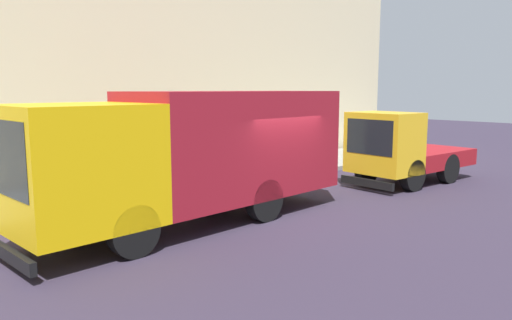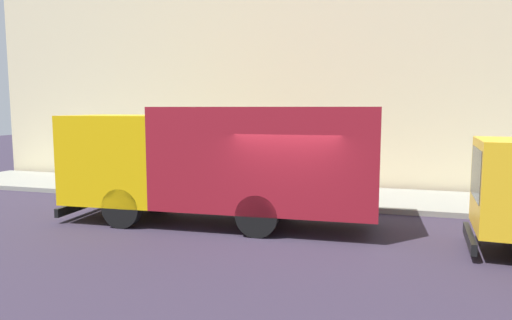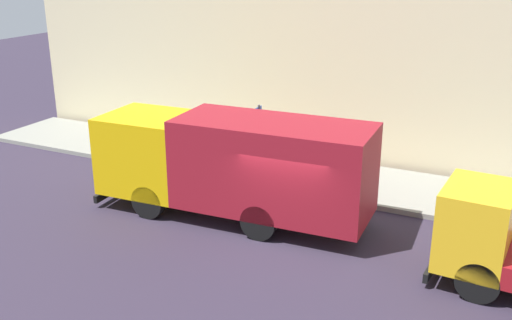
# 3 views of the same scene
# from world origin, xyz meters

# --- Properties ---
(ground) EXTENTS (80.00, 80.00, 0.00)m
(ground) POSITION_xyz_m (0.00, 0.00, 0.00)
(ground) COLOR #302738
(sidewalk) EXTENTS (3.58, 30.00, 0.16)m
(sidewalk) POSITION_xyz_m (4.79, 0.00, 0.08)
(sidewalk) COLOR gray
(sidewalk) RESTS_ON ground
(building_facade) EXTENTS (0.50, 30.00, 11.36)m
(building_facade) POSITION_xyz_m (7.08, 0.00, 5.68)
(building_facade) COLOR beige
(building_facade) RESTS_ON ground
(large_utility_truck) EXTENTS (2.74, 8.52, 3.14)m
(large_utility_truck) POSITION_xyz_m (0.63, 2.06, 1.76)
(large_utility_truck) COLOR #E6B20A
(large_utility_truck) RESTS_ON ground
(small_flatbed_truck) EXTENTS (2.37, 5.12, 2.45)m
(small_flatbed_truck) POSITION_xyz_m (-0.15, -5.82, 1.14)
(small_flatbed_truck) COLOR gold
(small_flatbed_truck) RESTS_ON ground
(pedestrian_walking) EXTENTS (0.48, 0.48, 1.71)m
(pedestrian_walking) POSITION_xyz_m (5.07, 1.99, 1.08)
(pedestrian_walking) COLOR #51563B
(pedestrian_walking) RESTS_ON sidewalk
(street_sign_post) EXTENTS (0.44, 0.08, 2.66)m
(street_sign_post) POSITION_xyz_m (3.42, 2.55, 1.73)
(street_sign_post) COLOR #4C5156
(street_sign_post) RESTS_ON sidewalk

